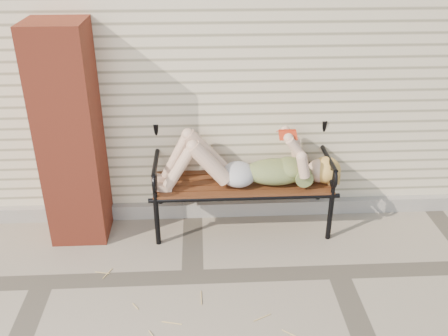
{
  "coord_description": "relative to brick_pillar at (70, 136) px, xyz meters",
  "views": [
    {
      "loc": [
        -1.16,
        -3.36,
        2.75
      ],
      "look_at": [
        -0.95,
        0.65,
        0.7
      ],
      "focal_mm": 40.0,
      "sensor_mm": 36.0,
      "label": 1
    }
  ],
  "objects": [
    {
      "name": "straw_scatter",
      "position": [
        0.16,
        -1.34,
        -0.99
      ],
      "size": [
        2.77,
        1.55,
        0.01
      ],
      "color": "tan",
      "rests_on": "ground"
    },
    {
      "name": "foundation_strip",
      "position": [
        2.3,
        0.22,
        -0.93
      ],
      "size": [
        8.0,
        0.1,
        0.15
      ],
      "primitive_type": "cube",
      "color": "#9E998E",
      "rests_on": "ground"
    },
    {
      "name": "ground",
      "position": [
        2.3,
        -0.75,
        -1.0
      ],
      "size": [
        80.0,
        80.0,
        0.0
      ],
      "primitive_type": "plane",
      "color": "gray",
      "rests_on": "ground"
    },
    {
      "name": "brick_pillar",
      "position": [
        0.0,
        0.0,
        0.0
      ],
      "size": [
        0.5,
        0.5,
        2.0
      ],
      "primitive_type": "cube",
      "color": "#973622",
      "rests_on": "ground"
    },
    {
      "name": "house_wall",
      "position": [
        2.3,
        2.25,
        0.5
      ],
      "size": [
        8.0,
        4.0,
        3.0
      ],
      "primitive_type": "cube",
      "color": "beige",
      "rests_on": "ground"
    },
    {
      "name": "garden_bench",
      "position": [
        1.53,
        0.11,
        -0.34
      ],
      "size": [
        1.82,
        0.72,
        1.18
      ],
      "color": "black",
      "rests_on": "ground"
    },
    {
      "name": "reading_woman",
      "position": [
        1.55,
        -0.03,
        -0.3
      ],
      "size": [
        1.71,
        0.39,
        0.54
      ],
      "color": "#0A3548",
      "rests_on": "ground"
    }
  ]
}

